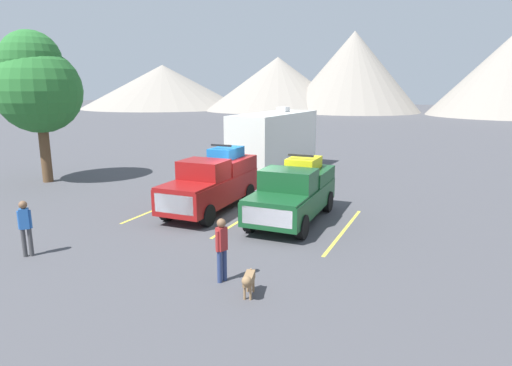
{
  "coord_description": "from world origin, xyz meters",
  "views": [
    {
      "loc": [
        7.27,
        -15.44,
        5.1
      ],
      "look_at": [
        0.0,
        0.54,
        1.2
      ],
      "focal_mm": 30.54,
      "sensor_mm": 36.0,
      "label": 1
    }
  ],
  "objects_px": {
    "pickup_truck_a": "(213,181)",
    "pickup_truck_b": "(294,191)",
    "person_b": "(25,225)",
    "camper_trailer_a": "(275,139)",
    "person_a": "(222,246)",
    "dog": "(248,280)"
  },
  "relations": [
    {
      "from": "pickup_truck_a",
      "to": "pickup_truck_b",
      "type": "relative_size",
      "value": 1.03
    },
    {
      "from": "person_b",
      "to": "pickup_truck_b",
      "type": "bearing_deg",
      "value": 48.59
    },
    {
      "from": "camper_trailer_a",
      "to": "person_b",
      "type": "xyz_separation_m",
      "value": [
        -1.86,
        -15.53,
        -1.03
      ]
    },
    {
      "from": "camper_trailer_a",
      "to": "person_b",
      "type": "distance_m",
      "value": 15.68
    },
    {
      "from": "person_a",
      "to": "dog",
      "type": "height_order",
      "value": "person_a"
    },
    {
      "from": "pickup_truck_b",
      "to": "person_b",
      "type": "distance_m",
      "value": 9.28
    },
    {
      "from": "pickup_truck_a",
      "to": "dog",
      "type": "relative_size",
      "value": 6.54
    },
    {
      "from": "camper_trailer_a",
      "to": "person_b",
      "type": "height_order",
      "value": "camper_trailer_a"
    },
    {
      "from": "pickup_truck_a",
      "to": "person_a",
      "type": "relative_size",
      "value": 3.17
    },
    {
      "from": "pickup_truck_a",
      "to": "camper_trailer_a",
      "type": "xyz_separation_m",
      "value": [
        -0.69,
        8.61,
        0.83
      ]
    },
    {
      "from": "person_b",
      "to": "dog",
      "type": "relative_size",
      "value": 2.07
    },
    {
      "from": "person_a",
      "to": "dog",
      "type": "bearing_deg",
      "value": -27.5
    },
    {
      "from": "pickup_truck_b",
      "to": "person_a",
      "type": "height_order",
      "value": "pickup_truck_b"
    },
    {
      "from": "camper_trailer_a",
      "to": "pickup_truck_a",
      "type": "bearing_deg",
      "value": -85.4
    },
    {
      "from": "pickup_truck_a",
      "to": "dog",
      "type": "height_order",
      "value": "pickup_truck_a"
    },
    {
      "from": "person_a",
      "to": "pickup_truck_a",
      "type": "bearing_deg",
      "value": 121.84
    },
    {
      "from": "pickup_truck_b",
      "to": "dog",
      "type": "relative_size",
      "value": 6.36
    },
    {
      "from": "person_b",
      "to": "camper_trailer_a",
      "type": "bearing_deg",
      "value": 83.17
    },
    {
      "from": "camper_trailer_a",
      "to": "dog",
      "type": "height_order",
      "value": "camper_trailer_a"
    },
    {
      "from": "person_b",
      "to": "dog",
      "type": "distance_m",
      "value": 7.34
    },
    {
      "from": "pickup_truck_b",
      "to": "camper_trailer_a",
      "type": "xyz_separation_m",
      "value": [
        -4.28,
        8.57,
        0.9
      ]
    },
    {
      "from": "person_a",
      "to": "person_b",
      "type": "bearing_deg",
      "value": -171.68
    }
  ]
}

